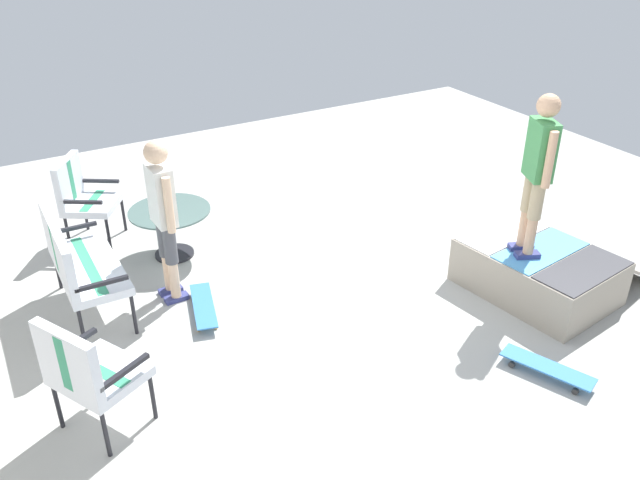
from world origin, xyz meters
The scene contains 10 objects.
ground_plane centered at (0.00, 0.00, -0.05)m, with size 12.00×12.00×0.10m, color #A8A8A3.
skate_ramp centered at (-0.43, -1.80, 0.25)m, with size 1.64×1.88×0.50m.
patio_bench centered at (1.52, 2.36, 0.62)m, with size 1.26×0.56×1.02m.
patio_chair_near_house centered at (3.02, 1.96, 0.61)m, with size 0.82×0.80×1.02m.
patio_chair_by_wall centered at (-0.16, 2.65, 0.61)m, with size 0.80×0.77×1.02m.
patio_table centered at (2.18, 1.21, 0.40)m, with size 0.90×0.90×0.57m.
person_watching centered at (1.36, 1.51, 0.99)m, with size 0.48×0.25×1.69m.
person_skater centered at (-0.39, -1.57, 1.43)m, with size 0.45×0.33×1.62m.
skateboard_by_bench centered at (0.92, 1.35, 0.08)m, with size 0.82×0.40×0.10m.
skateboard_spare centered at (-1.45, -0.87, 0.08)m, with size 0.82×0.48×0.10m.
Camera 1 is at (-4.31, 3.06, 3.79)m, focal length 37.13 mm.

